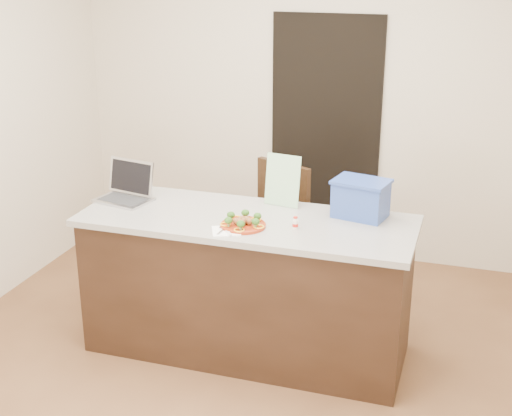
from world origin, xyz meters
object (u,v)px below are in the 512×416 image
(island, at_px, (247,285))
(plate, at_px, (243,225))
(laptop, at_px, (127,189))
(blue_box, at_px, (361,198))
(napkin, at_px, (226,231))
(chair, at_px, (279,228))
(yogurt_bottle, at_px, (295,224))

(island, relative_size, plate, 7.59)
(laptop, height_order, blue_box, laptop)
(napkin, relative_size, blue_box, 0.44)
(laptop, bearing_deg, plate, -3.80)
(plate, xyz_separation_m, chair, (-0.02, 0.84, -0.34))
(yogurt_bottle, height_order, chair, chair)
(napkin, distance_m, blue_box, 0.86)
(blue_box, bearing_deg, laptop, -163.36)
(napkin, distance_m, yogurt_bottle, 0.41)
(napkin, xyz_separation_m, blue_box, (0.70, 0.48, 0.12))
(plate, relative_size, blue_box, 0.74)
(plate, distance_m, chair, 0.91)
(plate, relative_size, chair, 0.26)
(napkin, bearing_deg, yogurt_bottle, 24.09)
(island, bearing_deg, blue_box, 19.50)
(napkin, bearing_deg, laptop, 157.00)
(blue_box, xyz_separation_m, chair, (-0.65, 0.46, -0.45))
(laptop, bearing_deg, island, 5.12)
(island, height_order, plate, plate)
(yogurt_bottle, distance_m, chair, 0.91)
(plate, bearing_deg, napkin, -124.01)
(island, relative_size, laptop, 5.30)
(plate, relative_size, yogurt_bottle, 3.61)
(laptop, xyz_separation_m, blue_box, (1.52, 0.13, 0.05))
(chair, bearing_deg, napkin, -68.18)
(island, bearing_deg, yogurt_bottle, -14.18)
(island, bearing_deg, chair, 89.44)
(island, height_order, laptop, laptop)
(chair, bearing_deg, yogurt_bottle, -42.63)
(laptop, bearing_deg, napkin, -11.39)
(plate, bearing_deg, laptop, 164.59)
(yogurt_bottle, bearing_deg, laptop, 171.34)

